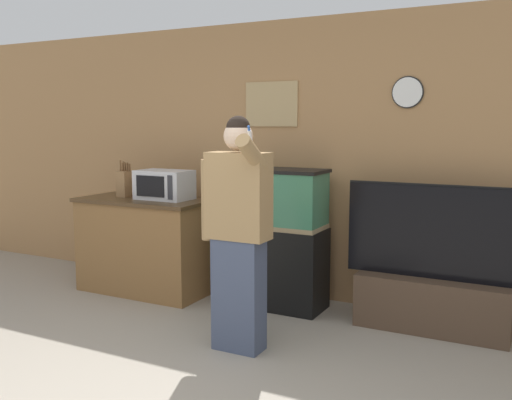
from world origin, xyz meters
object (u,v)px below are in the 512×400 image
object	(u,v)px
counter_island	(147,245)
person_standing	(237,230)
tv_on_stand	(433,288)
knife_block	(124,183)
aquarium_on_stand	(280,239)
microwave	(164,185)

from	to	relation	value
counter_island	person_standing	xyz separation A→B (m)	(1.52, -0.88, 0.42)
tv_on_stand	person_standing	size ratio (longest dim) A/B	0.84
knife_block	aquarium_on_stand	distance (m)	1.71
tv_on_stand	person_standing	distance (m)	1.68
counter_island	aquarium_on_stand	world-z (taller)	aquarium_on_stand
counter_island	aquarium_on_stand	bearing A→B (deg)	6.12
microwave	person_standing	world-z (taller)	person_standing
knife_block	aquarium_on_stand	xyz separation A→B (m)	(1.65, 0.14, -0.43)
microwave	tv_on_stand	distance (m)	2.61
microwave	aquarium_on_stand	xyz separation A→B (m)	(1.18, 0.11, -0.44)
microwave	tv_on_stand	xyz separation A→B (m)	(2.51, 0.15, -0.72)
knife_block	tv_on_stand	bearing A→B (deg)	3.36
counter_island	microwave	world-z (taller)	microwave
counter_island	person_standing	bearing A→B (deg)	-29.97
counter_island	microwave	distance (m)	0.63
counter_island	knife_block	xyz separation A→B (m)	(-0.27, 0.01, 0.60)
microwave	tv_on_stand	bearing A→B (deg)	3.31
knife_block	aquarium_on_stand	bearing A→B (deg)	4.94
aquarium_on_stand	person_standing	world-z (taller)	person_standing
aquarium_on_stand	tv_on_stand	world-z (taller)	aquarium_on_stand
counter_island	knife_block	world-z (taller)	knife_block
counter_island	microwave	xyz separation A→B (m)	(0.20, 0.04, 0.60)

